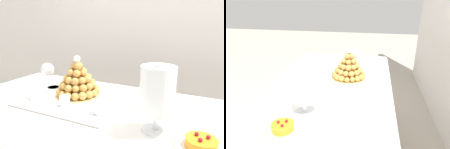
# 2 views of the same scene
# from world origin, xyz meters

# --- Properties ---
(backdrop_wall) EXTENTS (4.80, 0.10, 2.50)m
(backdrop_wall) POSITION_xyz_m (0.00, 1.03, 1.25)
(backdrop_wall) COLOR silver
(backdrop_wall) RESTS_ON ground_plane
(buffet_table) EXTENTS (1.67, 0.80, 0.75)m
(buffet_table) POSITION_xyz_m (0.00, 0.00, 0.66)
(buffet_table) COLOR brown
(buffet_table) RESTS_ON ground_plane
(serving_tray) EXTENTS (0.53, 0.44, 0.02)m
(serving_tray) POSITION_xyz_m (-0.21, 0.06, 0.76)
(serving_tray) COLOR white
(serving_tray) RESTS_ON buffet_table
(croquembouche) EXTENTS (0.25, 0.25, 0.22)m
(croquembouche) POSITION_xyz_m (-0.24, 0.10, 0.84)
(croquembouche) COLOR tan
(croquembouche) RESTS_ON serving_tray
(dessert_cup_left) EXTENTS (0.06, 0.06, 0.06)m
(dessert_cup_left) POSITION_xyz_m (-0.41, -0.04, 0.79)
(dessert_cup_left) COLOR silver
(dessert_cup_left) RESTS_ON serving_tray
(dessert_cup_mid_left) EXTENTS (0.05, 0.05, 0.05)m
(dessert_cup_mid_left) POSITION_xyz_m (-0.21, -0.05, 0.78)
(dessert_cup_mid_left) COLOR silver
(dessert_cup_mid_left) RESTS_ON serving_tray
(dessert_cup_centre) EXTENTS (0.06, 0.06, 0.05)m
(dessert_cup_centre) POSITION_xyz_m (-0.02, -0.04, 0.78)
(dessert_cup_centre) COLOR silver
(dessert_cup_centre) RESTS_ON serving_tray
(creme_brulee_ramekin) EXTENTS (0.08, 0.08, 0.03)m
(creme_brulee_ramekin) POSITION_xyz_m (-0.40, 0.09, 0.77)
(creme_brulee_ramekin) COLOR white
(creme_brulee_ramekin) RESTS_ON serving_tray
(macaron_goblet) EXTENTS (0.13, 0.13, 0.27)m
(macaron_goblet) POSITION_xyz_m (0.24, -0.07, 0.91)
(macaron_goblet) COLOR white
(macaron_goblet) RESTS_ON buffet_table
(fruit_tart_plate) EXTENTS (0.18, 0.18, 0.05)m
(fruit_tart_plate) POSITION_xyz_m (0.40, -0.12, 0.77)
(fruit_tart_plate) COLOR white
(fruit_tart_plate) RESTS_ON buffet_table
(wine_glass) EXTENTS (0.08, 0.08, 0.16)m
(wine_glass) POSITION_xyz_m (-0.48, 0.13, 0.87)
(wine_glass) COLOR silver
(wine_glass) RESTS_ON buffet_table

